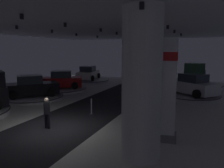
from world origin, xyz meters
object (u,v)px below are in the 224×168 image
display_platform_far_left (60,89)px  display_car_mid_left (31,87)px  column_right (142,84)px  display_platform_far_right (191,96)px  display_platform_deep_right (194,85)px  display_car_deep_left (88,73)px  display_car_far_left (60,80)px  brand_sign_pylon (163,89)px  display_car_far_right (192,85)px  display_platform_deep_left (88,80)px  pickup_truck_deep_right (195,76)px  display_platform_mid_left (32,97)px  visitor_walking_near (47,111)px

display_platform_far_left → display_car_mid_left: size_ratio=1.19×
column_right → display_car_mid_left: column_right is taller
display_platform_far_left → display_car_mid_left: (0.11, -4.14, 0.86)m
display_platform_far_right → display_platform_far_left: size_ratio=0.91×
display_platform_deep_right → display_car_deep_left: (-12.73, -0.30, 0.82)m
display_platform_deep_right → display_car_far_left: bearing=-150.2°
brand_sign_pylon → display_car_far_right: 9.93m
display_platform_far_right → display_car_mid_left: bearing=-156.9°
display_platform_deep_right → display_car_far_right: 6.08m
display_car_far_right → display_car_far_left: 12.28m
display_platform_deep_left → display_platform_far_left: 6.77m
brand_sign_pylon → display_platform_far_right: size_ratio=0.96×
display_car_far_right → display_car_far_left: bearing=-175.4°
pickup_truck_deep_right → display_platform_far_right: (-0.01, -5.67, -1.11)m
display_platform_deep_left → display_platform_far_left: bearing=-85.9°
column_right → display_platform_mid_left: (-10.99, 6.56, -2.62)m
visitor_walking_near → display_platform_far_right: bearing=59.0°
display_car_far_left → display_car_mid_left: size_ratio=1.06×
display_car_deep_left → display_platform_far_right: bearing=-24.1°
display_car_mid_left → visitor_walking_near: 7.90m
pickup_truck_deep_right → display_car_far_right: (0.01, -5.69, -0.19)m
display_platform_deep_left → visitor_walking_near: 17.49m
pickup_truck_deep_right → display_platform_deep_right: bearing=90.4°
brand_sign_pylon → display_car_deep_left: brand_sign_pylon is taller
display_platform_deep_right → display_car_far_right: size_ratio=1.29×
display_platform_deep_left → display_platform_mid_left: display_platform_deep_left is taller
column_right → display_car_mid_left: (-11.01, 6.54, -1.76)m
brand_sign_pylon → display_car_far_left: (-11.56, 8.84, -1.29)m
display_platform_deep_right → brand_sign_pylon: bearing=-92.4°
display_platform_deep_right → display_platform_deep_left: (-12.74, -0.27, -0.06)m
pickup_truck_deep_right → display_platform_mid_left: 16.28m
visitor_walking_near → display_platform_deep_left: bearing=111.5°
display_platform_far_right → display_car_far_right: size_ratio=1.06×
display_platform_deep_right → display_platform_far_right: display_platform_deep_right is taller
brand_sign_pylon → display_platform_far_right: bearing=86.2°
display_platform_deep_left → display_car_mid_left: size_ratio=1.22×
display_car_far_left → visitor_walking_near: 11.19m
display_car_far_right → display_car_deep_left: 13.97m
display_platform_far_right → display_car_deep_left: size_ratio=1.04×
display_platform_mid_left → display_car_mid_left: bearing=-134.3°
display_car_far_left → display_platform_far_left: bearing=-148.7°
display_platform_far_right → display_car_deep_left: (-12.72, 5.70, 0.83)m
pickup_truck_deep_right → visitor_walking_near: (-6.34, -16.21, -0.40)m
brand_sign_pylon → display_platform_far_left: (-11.58, 8.82, -2.16)m
brand_sign_pylon → display_car_mid_left: brand_sign_pylon is taller
display_platform_far_left → visitor_walking_near: visitor_walking_near is taller
display_platform_deep_right → pickup_truck_deep_right: 1.15m
column_right → display_platform_deep_left: 21.11m
brand_sign_pylon → visitor_walking_near: brand_sign_pylon is taller
pickup_truck_deep_right → visitor_walking_near: 17.41m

